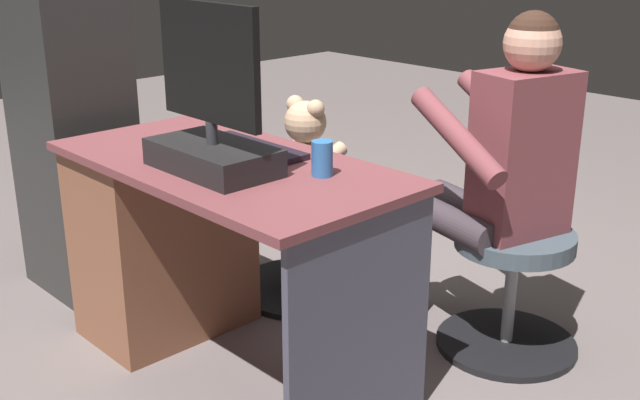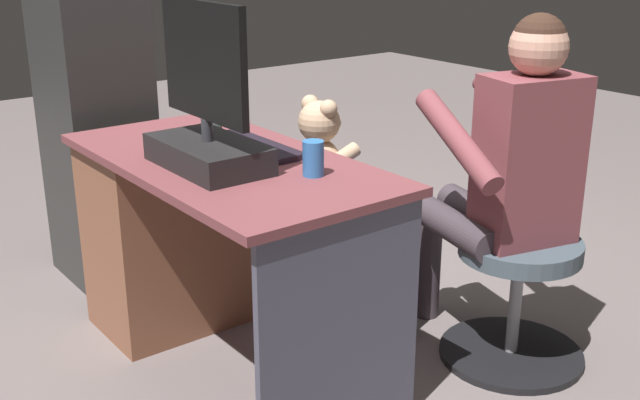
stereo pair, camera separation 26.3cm
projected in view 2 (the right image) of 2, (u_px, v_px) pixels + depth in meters
ground_plane at (305, 335)px, 2.94m from camera, size 10.00×10.00×0.00m
desk at (185, 230)px, 2.87m from camera, size 1.24×0.63×0.75m
monitor at (207, 123)px, 2.38m from camera, size 0.45×0.23×0.50m
keyboard at (254, 146)px, 2.62m from camera, size 0.42×0.14×0.02m
computer_mouse at (210, 128)px, 2.81m from camera, size 0.06×0.10×0.04m
cup at (313, 158)px, 2.32m from camera, size 0.06×0.06×0.11m
tv_remote at (207, 142)px, 2.67m from camera, size 0.08×0.16×0.02m
office_chair_teddy at (319, 235)px, 3.23m from camera, size 0.58×0.58×0.45m
teddy_bear at (322, 147)px, 3.11m from camera, size 0.26×0.26×0.37m
visitor_chair at (516, 289)px, 2.71m from camera, size 0.51×0.51×0.45m
person at (502, 164)px, 2.62m from camera, size 0.60×0.56×1.20m
equipment_rack at (98, 133)px, 3.28m from camera, size 0.44×0.36×1.27m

